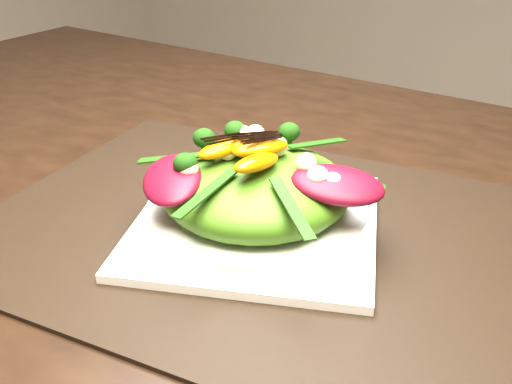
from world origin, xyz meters
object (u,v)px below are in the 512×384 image
Objects in this scene: placemat at (256,229)px; salad_bowl at (256,213)px; dining_table at (220,194)px; plate_base at (256,223)px; lettuce_mound at (256,188)px; orange_segment at (259,150)px.

salad_bowl is (0.00, 0.00, 0.02)m from placemat.
salad_bowl is at bearing -35.63° from dining_table.
plate_base is 1.09× the size of salad_bowl.
placemat is 0.05m from lettuce_mound.
salad_bowl is at bearing -81.68° from orange_segment.
salad_bowl is at bearing 0.00° from placemat.
placemat is 0.01m from plate_base.
salad_bowl reaches higher than plate_base.
salad_bowl is (0.00, 0.00, 0.01)m from plate_base.
placemat is 9.86× the size of orange_segment.
lettuce_mound is (0.10, -0.07, 0.07)m from dining_table.
plate_base is (0.10, -0.07, 0.03)m from dining_table.
dining_table is 0.13m from salad_bowl.
orange_segment is (-0.00, 0.01, 0.08)m from plate_base.
dining_table is at bearing 144.37° from plate_base.
salad_bowl reaches higher than placemat.
lettuce_mound is at bearing -81.68° from orange_segment.
dining_table reaches higher than orange_segment.
lettuce_mound is (0.00, 0.00, 0.03)m from salad_bowl.
dining_table is 0.13m from plate_base.
orange_segment is (-0.00, 0.01, 0.08)m from placemat.
plate_base is at bearing 0.00° from salad_bowl.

